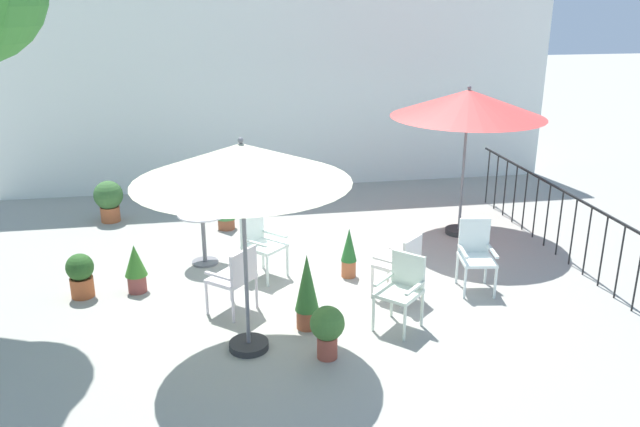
# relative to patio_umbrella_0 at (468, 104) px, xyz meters

# --- Properties ---
(ground_plane) EXTENTS (60.00, 60.00, 0.00)m
(ground_plane) POSITION_rel_patio_umbrella_0_xyz_m (-2.50, -1.30, -2.12)
(ground_plane) COLOR #9E9D91
(villa_facade) EXTENTS (10.94, 0.30, 4.11)m
(villa_facade) POSITION_rel_patio_umbrella_0_xyz_m (-2.50, 3.31, -0.06)
(villa_facade) COLOR white
(villa_facade) RESTS_ON ground
(terrace_railing) EXTENTS (0.03, 5.89, 1.01)m
(terrace_railing) POSITION_rel_patio_umbrella_0_xyz_m (1.10, -1.30, -1.43)
(terrace_railing) COLOR black
(terrace_railing) RESTS_ON ground
(patio_umbrella_0) EXTENTS (2.39, 2.39, 2.40)m
(patio_umbrella_0) POSITION_rel_patio_umbrella_0_xyz_m (0.00, 0.00, 0.00)
(patio_umbrella_0) COLOR #2D2D2D
(patio_umbrella_0) RESTS_ON ground
(patio_umbrella_1) EXTENTS (2.25, 2.25, 2.39)m
(patio_umbrella_1) POSITION_rel_patio_umbrella_0_xyz_m (-3.64, -3.03, -0.01)
(patio_umbrella_1) COLOR #2D2D2D
(patio_umbrella_1) RESTS_ON ground
(cafe_table_0) EXTENTS (0.70, 0.70, 0.77)m
(cafe_table_0) POSITION_rel_patio_umbrella_0_xyz_m (-4.10, -0.53, -1.58)
(cafe_table_0) COLOR silver
(cafe_table_0) RESTS_ON ground
(patio_chair_0) EXTENTS (0.65, 0.65, 0.88)m
(patio_chair_0) POSITION_rel_patio_umbrella_0_xyz_m (-1.83, -2.82, -1.60)
(patio_chair_0) COLOR silver
(patio_chair_0) RESTS_ON ground
(patio_chair_1) EXTENTS (0.65, 0.65, 0.87)m
(patio_chair_1) POSITION_rel_patio_umbrella_0_xyz_m (-1.63, -2.14, -1.61)
(patio_chair_1) COLOR white
(patio_chair_1) RESTS_ON ground
(patio_chair_2) EXTENTS (0.50, 0.56, 0.93)m
(patio_chair_2) POSITION_rel_patio_umbrella_0_xyz_m (-0.57, -1.98, -1.59)
(patio_chair_2) COLOR white
(patio_chair_2) RESTS_ON ground
(patio_chair_3) EXTENTS (0.67, 0.67, 0.94)m
(patio_chair_3) POSITION_rel_patio_umbrella_0_xyz_m (-3.34, -1.11, -1.58)
(patio_chair_3) COLOR white
(patio_chair_3) RESTS_ON ground
(patio_chair_4) EXTENTS (0.66, 0.67, 0.85)m
(patio_chair_4) POSITION_rel_patio_umbrella_0_xyz_m (-3.72, -2.14, -1.61)
(patio_chair_4) COLOR silver
(patio_chair_4) RESTS_ON ground
(potted_plant_0) EXTENTS (0.38, 0.38, 0.60)m
(potted_plant_0) POSITION_rel_patio_umbrella_0_xyz_m (-2.82, -3.36, -1.76)
(potted_plant_0) COLOR #A04937
(potted_plant_0) RESTS_ON ground
(potted_plant_1) EXTENTS (0.49, 0.49, 0.72)m
(potted_plant_1) POSITION_rel_patio_umbrella_0_xyz_m (-5.70, 1.59, -1.71)
(potted_plant_1) COLOR #AD5934
(potted_plant_1) RESTS_ON ground
(potted_plant_2) EXTENTS (0.35, 0.35, 0.59)m
(potted_plant_2) POSITION_rel_patio_umbrella_0_xyz_m (-5.67, -1.36, -1.80)
(potted_plant_2) COLOR #B0552D
(potted_plant_2) RESTS_ON ground
(potted_plant_3) EXTENTS (0.33, 0.33, 0.88)m
(potted_plant_3) POSITION_rel_patio_umbrella_0_xyz_m (-3.74, 0.87, -1.66)
(potted_plant_3) COLOR #975134
(potted_plant_3) RESTS_ON ground
(potted_plant_4) EXTENTS (0.22, 0.22, 0.71)m
(potted_plant_4) POSITION_rel_patio_umbrella_0_xyz_m (-2.14, -1.35, -1.75)
(potted_plant_4) COLOR #BB6139
(potted_plant_4) RESTS_ON ground
(potted_plant_5) EXTENTS (0.28, 0.28, 0.93)m
(potted_plant_5) POSITION_rel_patio_umbrella_0_xyz_m (-2.93, -2.67, -1.63)
(potted_plant_5) COLOR #A14F31
(potted_plant_5) RESTS_ON ground
(potted_plant_6) EXTENTS (0.29, 0.29, 0.66)m
(potted_plant_6) POSITION_rel_patio_umbrella_0_xyz_m (-4.99, -1.34, -1.76)
(potted_plant_6) COLOR brown
(potted_plant_6) RESTS_ON ground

